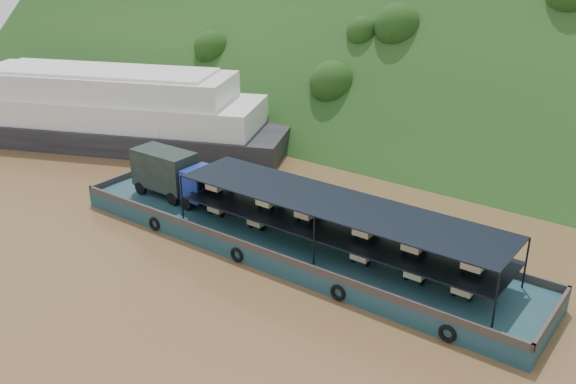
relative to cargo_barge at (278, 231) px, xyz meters
The scene contains 4 objects.
ground 1.91m from the cargo_barge, 33.42° to the right, with size 160.00×160.00×0.00m, color brown.
hillside 35.22m from the cargo_barge, 87.98° to the left, with size 140.00×28.00×28.00m, color #173A15.
cargo_barge is the anchor object (origin of this frame).
passenger_ferry 29.32m from the cargo_barge, 163.90° to the left, with size 38.12×23.36×7.58m.
Camera 1 is at (23.16, -31.16, 21.18)m, focal length 40.00 mm.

